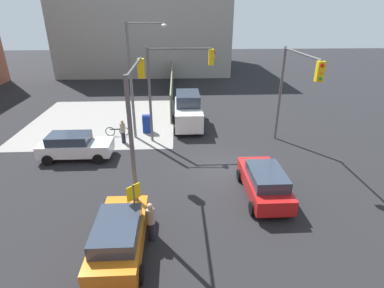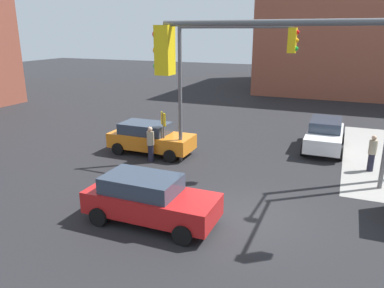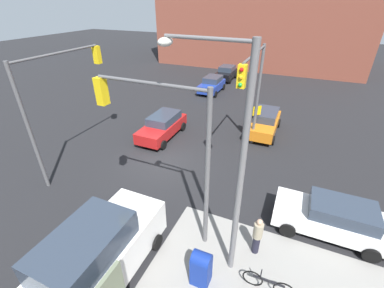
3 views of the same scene
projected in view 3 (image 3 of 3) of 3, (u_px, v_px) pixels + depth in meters
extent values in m
plane|color=black|center=(163.00, 161.00, 15.80)|extent=(120.00, 120.00, 0.00)
cube|color=brown|center=(267.00, 0.00, 37.13)|extent=(16.00, 28.00, 17.08)
cylinder|color=#59595B|center=(257.00, 98.00, 16.21)|extent=(0.18, 0.18, 6.50)
cylinder|color=#59595B|center=(255.00, 53.00, 12.66)|extent=(5.03, 0.12, 0.12)
cube|color=yellow|center=(242.00, 76.00, 10.92)|extent=(0.32, 0.36, 1.00)
sphere|color=red|center=(242.00, 70.00, 10.62)|extent=(0.18, 0.18, 0.18)
sphere|color=orange|center=(241.00, 77.00, 10.78)|extent=(0.18, 0.18, 0.18)
sphere|color=green|center=(240.00, 85.00, 10.93)|extent=(0.18, 0.18, 0.18)
cylinder|color=#59595B|center=(30.00, 131.00, 12.17)|extent=(0.18, 0.18, 6.50)
cylinder|color=#59595B|center=(58.00, 53.00, 12.72)|extent=(5.27, 0.12, 0.12)
cube|color=yellow|center=(97.00, 55.00, 15.08)|extent=(0.32, 0.36, 1.00)
sphere|color=red|center=(98.00, 49.00, 15.07)|extent=(0.18, 0.18, 0.18)
sphere|color=orange|center=(99.00, 54.00, 15.23)|extent=(0.18, 0.18, 0.18)
sphere|color=green|center=(100.00, 60.00, 15.39)|extent=(0.18, 0.18, 0.18)
cylinder|color=#59595B|center=(207.00, 177.00, 9.04)|extent=(0.18, 0.18, 6.50)
cylinder|color=#59595B|center=(150.00, 83.00, 8.21)|extent=(0.12, 4.13, 0.12)
cube|color=yellow|center=(102.00, 91.00, 9.19)|extent=(0.36, 0.32, 1.00)
sphere|color=red|center=(96.00, 82.00, 9.09)|extent=(0.18, 0.18, 0.18)
sphere|color=orange|center=(98.00, 90.00, 9.25)|extent=(0.18, 0.18, 0.18)
sphere|color=green|center=(99.00, 99.00, 9.41)|extent=(0.18, 0.18, 0.18)
cylinder|color=slate|center=(240.00, 181.00, 7.66)|extent=(0.20, 0.20, 8.00)
cylinder|color=slate|center=(207.00, 38.00, 6.19)|extent=(0.22, 2.40, 0.10)
ellipsoid|color=silver|center=(165.00, 42.00, 6.73)|extent=(0.56, 0.36, 0.24)
cylinder|color=#4C4C4C|center=(255.00, 122.00, 17.96)|extent=(0.08, 0.08, 2.40)
cube|color=yellow|center=(257.00, 111.00, 17.54)|extent=(0.48, 0.48, 0.64)
cube|color=navy|center=(201.00, 271.00, 8.83)|extent=(0.56, 0.64, 1.15)
cylinder|color=navy|center=(201.00, 260.00, 8.55)|extent=(0.56, 0.64, 0.56)
cube|color=black|center=(226.00, 74.00, 31.23)|extent=(3.81, 1.80, 0.75)
cube|color=#2D3847|center=(227.00, 68.00, 31.15)|extent=(2.14, 1.58, 0.55)
cylinder|color=black|center=(230.00, 81.00, 30.06)|extent=(0.64, 0.22, 0.64)
cylinder|color=black|center=(215.00, 79.00, 30.69)|extent=(0.64, 0.22, 0.64)
cylinder|color=black|center=(236.00, 76.00, 32.13)|extent=(0.64, 0.22, 0.64)
cylinder|color=black|center=(222.00, 74.00, 32.76)|extent=(0.64, 0.22, 0.64)
cube|color=#B21919|center=(162.00, 128.00, 18.26)|extent=(4.48, 1.80, 0.75)
cube|color=#2D3847|center=(164.00, 118.00, 18.23)|extent=(2.51, 1.58, 0.55)
cylinder|color=black|center=(163.00, 145.00, 16.92)|extent=(0.64, 0.22, 0.64)
cylinder|color=black|center=(140.00, 140.00, 17.55)|extent=(0.64, 0.22, 0.64)
cylinder|color=black|center=(183.00, 127.00, 19.35)|extent=(0.64, 0.22, 0.64)
cylinder|color=black|center=(162.00, 123.00, 19.97)|extent=(0.64, 0.22, 0.64)
cube|color=white|center=(329.00, 219.00, 10.72)|extent=(1.80, 4.44, 0.75)
cube|color=#2D3847|center=(343.00, 210.00, 10.28)|extent=(1.58, 2.49, 0.55)
cylinder|color=black|center=(288.00, 230.00, 10.71)|extent=(0.22, 0.64, 0.64)
cylinder|color=black|center=(291.00, 203.00, 12.15)|extent=(0.22, 0.64, 0.64)
cylinder|color=black|center=(371.00, 255.00, 9.66)|extent=(0.22, 0.64, 0.64)
cylinder|color=black|center=(365.00, 222.00, 11.10)|extent=(0.22, 0.64, 0.64)
cube|color=orange|center=(264.00, 124.00, 18.81)|extent=(4.42, 1.80, 0.75)
cube|color=#2D3847|center=(266.00, 114.00, 18.77)|extent=(2.48, 1.58, 0.55)
cylinder|color=black|center=(273.00, 140.00, 17.49)|extent=(0.64, 0.22, 0.64)
cylinder|color=black|center=(247.00, 135.00, 18.11)|extent=(0.64, 0.22, 0.64)
cylinder|color=black|center=(279.00, 123.00, 19.88)|extent=(0.64, 0.22, 0.64)
cylinder|color=black|center=(255.00, 119.00, 20.51)|extent=(0.64, 0.22, 0.64)
cube|color=#1E389E|center=(212.00, 86.00, 27.06)|extent=(3.95, 1.80, 0.75)
cube|color=#2D3847|center=(213.00, 79.00, 26.99)|extent=(2.21, 1.58, 0.55)
cylinder|color=black|center=(215.00, 94.00, 25.86)|extent=(0.64, 0.22, 0.64)
cylinder|color=black|center=(199.00, 92.00, 26.49)|extent=(0.64, 0.22, 0.64)
cylinder|color=black|center=(223.00, 87.00, 28.00)|extent=(0.64, 0.22, 0.64)
cylinder|color=black|center=(208.00, 85.00, 28.62)|extent=(0.64, 0.22, 0.64)
cube|color=white|center=(101.00, 259.00, 8.73)|extent=(5.40, 2.10, 1.40)
cube|color=#2D3847|center=(84.00, 246.00, 7.82)|extent=(3.02, 1.85, 0.90)
cylinder|color=black|center=(113.00, 226.00, 10.91)|extent=(0.64, 0.22, 0.64)
cylinder|color=black|center=(156.00, 242.00, 10.18)|extent=(0.64, 0.22, 0.64)
cylinder|color=#9E937A|center=(248.00, 118.00, 18.50)|extent=(0.36, 0.36, 0.68)
sphere|color=tan|center=(248.00, 113.00, 18.28)|extent=(0.23, 0.23, 0.23)
cylinder|color=#1E1E2D|center=(246.00, 128.00, 18.88)|extent=(0.28, 0.28, 0.86)
cylinder|color=#9E937A|center=(258.00, 231.00, 9.62)|extent=(0.36, 0.36, 0.66)
sphere|color=tan|center=(260.00, 222.00, 9.40)|extent=(0.23, 0.23, 0.23)
cylinder|color=#1E1E2D|center=(256.00, 244.00, 9.98)|extent=(0.28, 0.28, 0.83)
torus|color=black|center=(253.00, 278.00, 8.85)|extent=(0.05, 0.71, 0.71)
cube|color=black|center=(269.00, 281.00, 8.58)|extent=(0.04, 1.04, 0.08)
cylinder|color=black|center=(261.00, 273.00, 8.56)|extent=(0.04, 0.04, 0.40)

